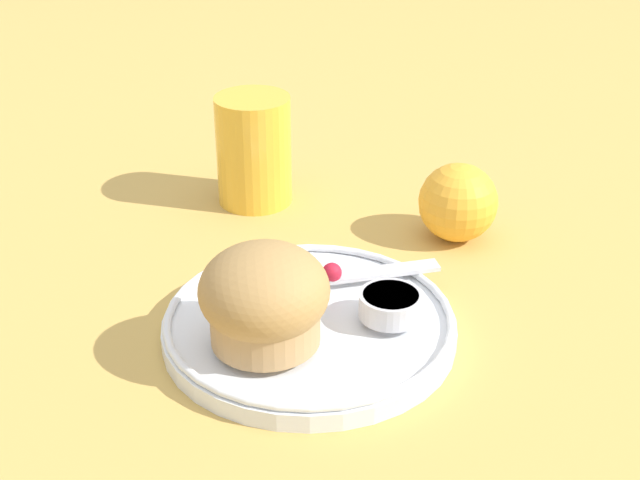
% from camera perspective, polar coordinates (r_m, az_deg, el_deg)
% --- Properties ---
extents(ground_plane, '(3.00, 3.00, 0.00)m').
position_cam_1_polar(ground_plane, '(0.66, -0.81, -6.52)').
color(ground_plane, tan).
extents(plate, '(0.22, 0.22, 0.02)m').
position_cam_1_polar(plate, '(0.66, -1.01, -5.41)').
color(plate, white).
rests_on(plate, ground_plane).
extents(muffin, '(0.09, 0.09, 0.07)m').
position_cam_1_polar(muffin, '(0.61, -3.58, -3.76)').
color(muffin, tan).
rests_on(muffin, plate).
extents(cream_ramekin, '(0.05, 0.05, 0.02)m').
position_cam_1_polar(cream_ramekin, '(0.65, 4.53, -4.08)').
color(cream_ramekin, silver).
rests_on(cream_ramekin, plate).
extents(berry_pair, '(0.03, 0.02, 0.02)m').
position_cam_1_polar(berry_pair, '(0.69, 0.16, -2.03)').
color(berry_pair, '#B7192D').
rests_on(berry_pair, plate).
extents(butter_knife, '(0.17, 0.09, 0.00)m').
position_cam_1_polar(butter_knife, '(0.69, 0.74, -2.45)').
color(butter_knife, silver).
rests_on(butter_knife, plate).
extents(orange_fruit, '(0.07, 0.07, 0.07)m').
position_cam_1_polar(orange_fruit, '(0.79, 8.83, 2.39)').
color(orange_fruit, '#F4A82D').
rests_on(orange_fruit, ground_plane).
extents(juice_glass, '(0.07, 0.07, 0.10)m').
position_cam_1_polar(juice_glass, '(0.84, -4.26, 5.76)').
color(juice_glass, gold).
rests_on(juice_glass, ground_plane).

